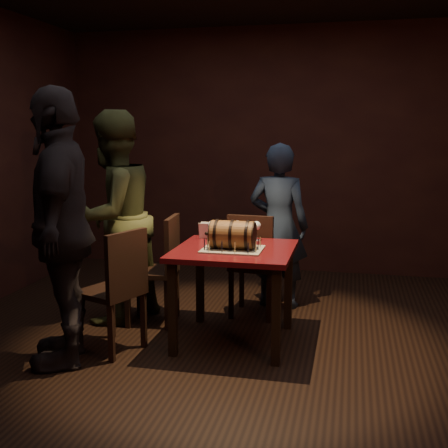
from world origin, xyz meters
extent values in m
plane|color=black|center=(0.00, 0.00, 0.00)|extent=(5.00, 5.00, 0.00)
cube|color=black|center=(0.00, 2.50, 1.40)|extent=(5.00, 0.04, 2.80)
cube|color=black|center=(0.00, -2.50, 1.40)|extent=(5.00, 0.04, 2.80)
cube|color=#4C0C11|center=(-0.02, 0.13, 0.73)|extent=(0.90, 0.90, 0.04)
cube|color=black|center=(-0.40, -0.25, 0.35)|extent=(0.06, 0.06, 0.71)
cube|color=black|center=(0.36, -0.25, 0.35)|extent=(0.06, 0.06, 0.71)
cube|color=black|center=(-0.40, 0.51, 0.35)|extent=(0.06, 0.06, 0.71)
cube|color=black|center=(0.36, 0.51, 0.35)|extent=(0.06, 0.06, 0.71)
cube|color=gray|center=(-0.02, 0.06, 0.76)|extent=(0.45, 0.35, 0.01)
cylinder|color=brown|center=(-0.02, 0.06, 0.87)|extent=(0.32, 0.21, 0.21)
cylinder|color=black|center=(-0.14, 0.06, 0.87)|extent=(0.02, 0.23, 0.23)
cylinder|color=black|center=(-0.02, 0.06, 0.87)|extent=(0.02, 0.23, 0.23)
cylinder|color=black|center=(0.10, 0.06, 0.87)|extent=(0.02, 0.23, 0.23)
cylinder|color=black|center=(-0.19, 0.06, 0.87)|extent=(0.01, 0.20, 0.20)
cylinder|color=black|center=(0.14, 0.06, 0.87)|extent=(0.01, 0.20, 0.20)
cylinder|color=black|center=(-0.21, 0.06, 0.87)|extent=(0.04, 0.02, 0.02)
sphere|color=black|center=(-0.23, 0.06, 0.87)|extent=(0.03, 0.03, 0.03)
cylinder|color=#D9CF81|center=(-0.17, -0.08, 0.80)|extent=(0.01, 0.01, 0.08)
cylinder|color=black|center=(-0.17, -0.08, 0.85)|extent=(0.00, 0.00, 0.01)
cylinder|color=black|center=(-0.07, -0.08, 0.80)|extent=(0.01, 0.01, 0.08)
cylinder|color=black|center=(-0.07, -0.08, 0.85)|extent=(0.00, 0.00, 0.01)
cylinder|color=#D9CF81|center=(0.03, -0.08, 0.80)|extent=(0.01, 0.01, 0.08)
cylinder|color=black|center=(0.03, -0.08, 0.85)|extent=(0.00, 0.00, 0.01)
cylinder|color=black|center=(0.12, -0.08, 0.80)|extent=(0.01, 0.01, 0.08)
cylinder|color=black|center=(0.12, -0.08, 0.85)|extent=(0.00, 0.00, 0.01)
cylinder|color=#D9CF81|center=(0.17, -0.03, 0.80)|extent=(0.01, 0.01, 0.08)
cylinder|color=black|center=(0.17, -0.03, 0.85)|extent=(0.00, 0.00, 0.01)
cylinder|color=black|center=(0.17, 0.06, 0.80)|extent=(0.01, 0.01, 0.08)
cylinder|color=black|center=(0.17, 0.06, 0.85)|extent=(0.00, 0.00, 0.01)
cylinder|color=#D9CF81|center=(0.17, 0.16, 0.80)|extent=(0.01, 0.01, 0.08)
cylinder|color=black|center=(0.17, 0.16, 0.85)|extent=(0.00, 0.00, 0.01)
cylinder|color=black|center=(0.12, 0.21, 0.80)|extent=(0.01, 0.01, 0.08)
cylinder|color=black|center=(0.12, 0.21, 0.85)|extent=(0.00, 0.00, 0.01)
cylinder|color=#D9CF81|center=(0.03, 0.21, 0.80)|extent=(0.01, 0.01, 0.08)
cylinder|color=black|center=(0.03, 0.21, 0.85)|extent=(0.00, 0.00, 0.01)
cylinder|color=black|center=(-0.07, 0.21, 0.80)|extent=(0.01, 0.01, 0.08)
cylinder|color=black|center=(-0.07, 0.21, 0.85)|extent=(0.00, 0.00, 0.01)
cylinder|color=#D9CF81|center=(-0.17, 0.21, 0.80)|extent=(0.01, 0.01, 0.08)
cylinder|color=black|center=(-0.17, 0.21, 0.85)|extent=(0.00, 0.00, 0.01)
cylinder|color=black|center=(-0.22, 0.16, 0.80)|extent=(0.01, 0.01, 0.08)
cylinder|color=black|center=(-0.22, 0.16, 0.85)|extent=(0.00, 0.00, 0.01)
cylinder|color=#D9CF81|center=(-0.22, 0.07, 0.80)|extent=(0.01, 0.01, 0.08)
cylinder|color=black|center=(-0.22, 0.07, 0.85)|extent=(0.00, 0.00, 0.01)
cylinder|color=black|center=(-0.22, -0.03, 0.80)|extent=(0.01, 0.01, 0.08)
cylinder|color=black|center=(-0.22, -0.03, 0.85)|extent=(0.00, 0.00, 0.01)
cylinder|color=silver|center=(-0.27, 0.41, 0.75)|extent=(0.06, 0.06, 0.01)
cylinder|color=silver|center=(-0.27, 0.41, 0.80)|extent=(0.01, 0.01, 0.09)
sphere|color=silver|center=(-0.27, 0.41, 0.88)|extent=(0.07, 0.07, 0.07)
sphere|color=#591114|center=(-0.27, 0.41, 0.87)|extent=(0.05, 0.05, 0.05)
cylinder|color=silver|center=(-0.06, 0.46, 0.75)|extent=(0.06, 0.06, 0.01)
cylinder|color=silver|center=(-0.06, 0.46, 0.80)|extent=(0.01, 0.01, 0.09)
sphere|color=silver|center=(-0.06, 0.46, 0.88)|extent=(0.07, 0.07, 0.07)
cylinder|color=silver|center=(0.09, 0.47, 0.75)|extent=(0.06, 0.06, 0.01)
cylinder|color=silver|center=(0.09, 0.47, 0.80)|extent=(0.01, 0.01, 0.09)
sphere|color=silver|center=(0.09, 0.47, 0.88)|extent=(0.07, 0.07, 0.07)
sphere|color=#BF594C|center=(0.09, 0.47, 0.87)|extent=(0.05, 0.05, 0.05)
cylinder|color=silver|center=(-0.19, 0.33, 0.82)|extent=(0.07, 0.07, 0.15)
cylinder|color=#9E5414|center=(-0.19, 0.33, 0.81)|extent=(0.06, 0.06, 0.11)
cylinder|color=white|center=(-0.19, 0.33, 0.87)|extent=(0.06, 0.06, 0.02)
cube|color=black|center=(0.03, 0.80, 0.45)|extent=(0.43, 0.43, 0.04)
cube|color=black|center=(0.21, 0.96, 0.21)|extent=(0.04, 0.04, 0.43)
cube|color=black|center=(-0.13, 0.99, 0.21)|extent=(0.04, 0.04, 0.43)
cube|color=black|center=(0.18, 0.62, 0.21)|extent=(0.04, 0.04, 0.43)
cube|color=black|center=(-0.16, 0.65, 0.21)|extent=(0.04, 0.04, 0.43)
cube|color=black|center=(0.01, 0.62, 0.70)|extent=(0.40, 0.07, 0.46)
cube|color=black|center=(-0.80, 0.40, 0.45)|extent=(0.43, 0.43, 0.04)
cube|color=black|center=(-0.98, 0.56, 0.21)|extent=(0.04, 0.04, 0.43)
cube|color=black|center=(-0.95, 0.22, 0.21)|extent=(0.04, 0.04, 0.43)
cube|color=black|center=(-0.64, 0.59, 0.21)|extent=(0.04, 0.04, 0.43)
cube|color=black|center=(-0.61, 0.25, 0.21)|extent=(0.04, 0.04, 0.43)
cube|color=black|center=(-0.62, 0.42, 0.70)|extent=(0.07, 0.40, 0.46)
cube|color=black|center=(-0.89, -0.24, 0.45)|extent=(0.52, 0.52, 0.04)
cube|color=black|center=(-0.99, -0.02, 0.21)|extent=(0.04, 0.04, 0.43)
cube|color=black|center=(-1.11, -0.33, 0.21)|extent=(0.04, 0.04, 0.43)
cube|color=black|center=(-0.67, -0.14, 0.21)|extent=(0.04, 0.04, 0.43)
cube|color=black|center=(-0.80, -0.46, 0.21)|extent=(0.04, 0.04, 0.43)
cube|color=black|center=(-0.73, -0.30, 0.70)|extent=(0.18, 0.39, 0.46)
imported|color=#1C2638|center=(0.19, 1.11, 0.77)|extent=(0.60, 0.43, 1.53)
imported|color=#3C3F1F|center=(-1.15, 0.41, 0.91)|extent=(0.98, 1.08, 1.81)
imported|color=black|center=(-1.12, -0.50, 0.97)|extent=(0.85, 1.23, 1.95)
camera|label=1|loc=(0.84, -3.99, 1.66)|focal=45.00mm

